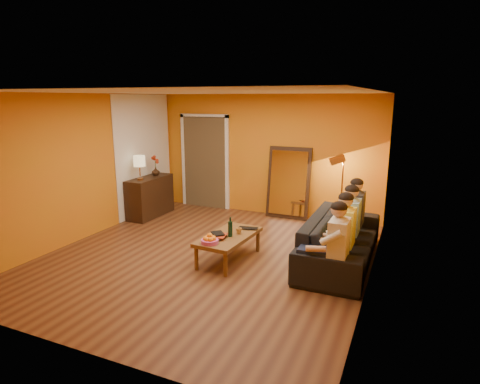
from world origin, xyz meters
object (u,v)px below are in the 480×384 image
at_px(mirror_frame, 289,183).
at_px(vase, 156,171).
at_px(sideboard, 150,197).
at_px(wine_bottle, 230,227).
at_px(tumbler, 239,231).
at_px(dog, 318,260).
at_px(person_far_right, 356,214).
at_px(person_far_left, 338,247).
at_px(laptop, 248,229).
at_px(coffee_table, 229,248).
at_px(person_mid_right, 351,223).
at_px(table_lamp, 140,168).
at_px(sofa, 341,239).
at_px(floor_lamp, 342,194).
at_px(person_mid_left, 345,234).

xyz_separation_m(mirror_frame, vase, (-2.79, -0.83, 0.18)).
bearing_deg(sideboard, wine_bottle, -31.12).
bearing_deg(tumbler, dog, -12.47).
bearing_deg(sideboard, person_far_right, -3.17).
relative_size(person_far_left, laptop, 3.83).
distance_m(coffee_table, person_far_left, 1.83).
bearing_deg(person_mid_right, mirror_frame, 130.16).
xyz_separation_m(mirror_frame, sideboard, (-2.79, -1.08, -0.34)).
bearing_deg(table_lamp, sideboard, 90.00).
relative_size(person_far_left, wine_bottle, 3.94).
bearing_deg(sofa, sideboard, 78.12).
height_order(mirror_frame, person_far_left, mirror_frame).
relative_size(floor_lamp, wine_bottle, 4.65).
relative_size(sideboard, sofa, 0.48).
bearing_deg(sofa, laptop, 102.51).
bearing_deg(floor_lamp, person_far_left, -99.39).
xyz_separation_m(person_mid_right, laptop, (-1.57, -0.42, -0.18)).
distance_m(person_mid_left, person_mid_right, 0.55).
xyz_separation_m(sofa, laptop, (-1.44, -0.32, 0.07)).
bearing_deg(sideboard, coffee_table, -30.80).
relative_size(mirror_frame, floor_lamp, 1.06).
relative_size(wine_bottle, vase, 1.72).
bearing_deg(person_mid_left, dog, -126.51).
height_order(sideboard, table_lamp, table_lamp).
xyz_separation_m(table_lamp, wine_bottle, (2.67, -1.31, -0.53)).
height_order(coffee_table, tumbler, tumbler).
height_order(table_lamp, dog, table_lamp).
height_order(sofa, coffee_table, sofa).
xyz_separation_m(sideboard, person_far_right, (4.37, -0.24, 0.18)).
relative_size(person_mid_right, laptop, 3.83).
bearing_deg(person_mid_left, table_lamp, 166.59).
bearing_deg(dog, mirror_frame, 120.01).
xyz_separation_m(sofa, person_mid_left, (0.13, -0.45, 0.25)).
relative_size(sideboard, vase, 6.54).
height_order(person_far_left, laptop, person_far_left).
relative_size(sideboard, person_far_left, 0.97).
distance_m(mirror_frame, tumbler, 2.54).
distance_m(person_far_left, person_mid_left, 0.55).
distance_m(sofa, vase, 4.43).
xyz_separation_m(person_mid_left, laptop, (-1.57, 0.13, -0.18)).
bearing_deg(person_far_right, sofa, -101.31).
xyz_separation_m(sofa, floor_lamp, (-0.26, 1.52, 0.36)).
bearing_deg(tumbler, sideboard, 152.25).
bearing_deg(table_lamp, mirror_frame, 26.32).
xyz_separation_m(coffee_table, person_mid_left, (1.75, 0.22, 0.40)).
height_order(coffee_table, person_mid_right, person_mid_right).
bearing_deg(person_mid_right, laptop, -165.04).
distance_m(dog, vase, 4.58).
height_order(sideboard, laptop, sideboard).
bearing_deg(tumbler, person_far_right, 36.35).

